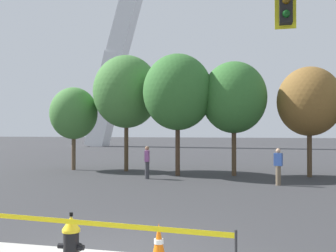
% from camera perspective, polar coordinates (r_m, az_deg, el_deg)
% --- Properties ---
extents(fire_hydrant, '(0.46, 0.48, 0.99)m').
position_cam_1_polar(fire_hydrant, '(6.72, -14.53, -17.00)').
color(fire_hydrant, black).
rests_on(fire_hydrant, ground).
extents(caution_tape_barrier, '(5.18, 0.43, 0.96)m').
position_cam_1_polar(caution_tape_barrier, '(6.45, -14.01, -15.93)').
color(caution_tape_barrier, '#232326').
rests_on(caution_tape_barrier, ground).
extents(traffic_cone_curb_edge, '(0.36, 0.36, 0.73)m').
position_cam_1_polar(traffic_cone_curb_edge, '(6.86, -1.41, -17.61)').
color(traffic_cone_curb_edge, black).
rests_on(traffic_cone_curb_edge, ground).
extents(tree_far_left, '(2.83, 2.83, 4.96)m').
position_cam_1_polar(tree_far_left, '(23.15, -14.18, 1.87)').
color(tree_far_left, brown).
rests_on(tree_far_left, ground).
extents(tree_left_mid, '(3.85, 3.85, 6.75)m').
position_cam_1_polar(tree_left_mid, '(22.01, -6.37, 5.20)').
color(tree_left_mid, brown).
rests_on(tree_left_mid, ground).
extents(tree_center_left, '(3.65, 3.65, 6.39)m').
position_cam_1_polar(tree_center_left, '(19.72, 1.48, 5.17)').
color(tree_center_left, '#473323').
rests_on(tree_center_left, ground).
extents(tree_center_right, '(3.41, 3.41, 5.97)m').
position_cam_1_polar(tree_center_right, '(19.89, 10.01, 4.29)').
color(tree_center_right, brown).
rests_on(tree_center_right, ground).
extents(tree_right_mid, '(3.20, 3.20, 5.61)m').
position_cam_1_polar(tree_right_mid, '(20.35, 20.73, 3.51)').
color(tree_right_mid, brown).
rests_on(tree_right_mid, ground).
extents(pedestrian_walking_left, '(0.38, 0.29, 1.59)m').
position_cam_1_polar(pedestrian_walking_left, '(16.84, 16.46, -5.92)').
color(pedestrian_walking_left, brown).
rests_on(pedestrian_walking_left, ground).
extents(pedestrian_standing_center, '(0.24, 0.36, 1.59)m').
position_cam_1_polar(pedestrian_standing_center, '(18.35, -3.21, -5.51)').
color(pedestrian_standing_center, '#38383D').
rests_on(pedestrian_standing_center, ground).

